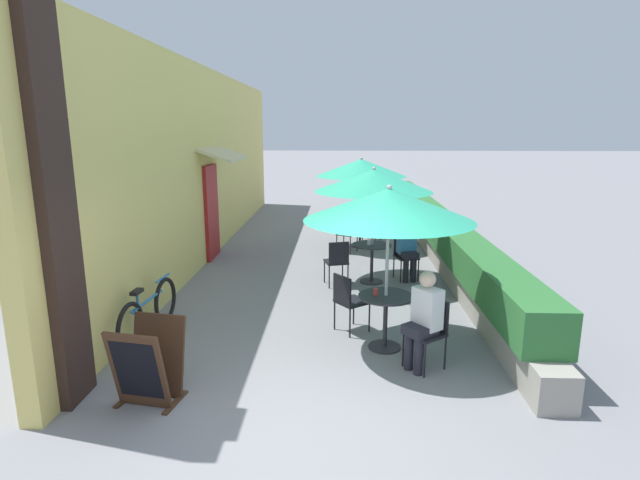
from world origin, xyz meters
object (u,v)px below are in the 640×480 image
at_px(cafe_chair_near_left, 429,327).
at_px(coffee_cup_near, 376,292).
at_px(patio_table_mid, 372,256).
at_px(cafe_chair_far_left, 369,221).
at_px(coffee_cup_far, 356,216).
at_px(seated_patron_mid_left, 407,246).
at_px(cafe_chair_mid_left, 405,253).
at_px(patio_table_far, 360,226).
at_px(menu_board, 149,363).
at_px(patio_umbrella_mid, 374,180).
at_px(patio_umbrella_near, 389,205).
at_px(cafe_chair_mid_right, 337,259).
at_px(patio_umbrella_far, 361,168).
at_px(coffee_cup_mid, 369,242).
at_px(patio_table_near, 386,311).
at_px(seated_patron_near_left, 424,316).
at_px(bicycle_leaning, 149,312).
at_px(cafe_chair_far_right, 350,231).
at_px(cafe_chair_near_right, 348,298).

bearing_deg(cafe_chair_near_left, coffee_cup_near, 12.31).
bearing_deg(patio_table_mid, cafe_chair_far_left, 87.49).
bearing_deg(coffee_cup_far, seated_patron_mid_left, -71.45).
bearing_deg(cafe_chair_mid_left, patio_table_far, -90.02).
bearing_deg(menu_board, patio_umbrella_mid, 69.11).
distance_m(patio_umbrella_near, cafe_chair_mid_right, 3.10).
bearing_deg(patio_umbrella_far, seated_patron_mid_left, -74.09).
bearing_deg(coffee_cup_mid, cafe_chair_mid_left, 22.41).
bearing_deg(patio_umbrella_far, cafe_chair_mid_right, -99.74).
relative_size(patio_table_near, cafe_chair_far_left, 0.86).
height_order(cafe_chair_near_left, coffee_cup_mid, cafe_chair_near_left).
bearing_deg(cafe_chair_far_left, seated_patron_near_left, 29.94).
xyz_separation_m(cafe_chair_mid_left, cafe_chair_far_left, (-0.50, 3.35, 0.00)).
distance_m(bicycle_leaning, menu_board, 1.82).
xyz_separation_m(patio_umbrella_near, seated_patron_near_left, (0.40, -0.58, -1.27)).
bearing_deg(seated_patron_mid_left, menu_board, 37.57).
relative_size(patio_umbrella_near, bicycle_leaning, 1.24).
relative_size(patio_table_mid, cafe_chair_mid_left, 0.86).
height_order(patio_table_near, cafe_chair_far_right, cafe_chair_far_right).
xyz_separation_m(cafe_chair_near_left, cafe_chair_far_left, (-0.33, 7.06, 0.00)).
relative_size(patio_table_near, seated_patron_mid_left, 0.60).
xyz_separation_m(patio_umbrella_near, coffee_cup_far, (-0.22, 5.80, -1.17)).
bearing_deg(patio_table_far, seated_patron_near_left, -85.52).
xyz_separation_m(coffee_cup_near, patio_table_mid, (0.14, 2.92, -0.26)).
relative_size(seated_patron_mid_left, menu_board, 1.39).
relative_size(seated_patron_mid_left, coffee_cup_mid, 13.89).
relative_size(patio_table_near, cafe_chair_mid_left, 0.86).
distance_m(patio_table_near, patio_umbrella_near, 1.43).
xyz_separation_m(patio_umbrella_far, cafe_chair_far_left, (0.26, 0.66, -1.44)).
distance_m(cafe_chair_near_left, cafe_chair_mid_left, 3.72).
xyz_separation_m(cafe_chair_near_right, cafe_chair_far_left, (0.65, 6.04, 0.00)).
xyz_separation_m(seated_patron_near_left, cafe_chair_mid_right, (-1.06, 3.25, -0.17)).
bearing_deg(cafe_chair_near_left, patio_umbrella_far, -32.27).
relative_size(patio_table_near, patio_table_far, 1.00).
xyz_separation_m(seated_patron_near_left, coffee_cup_mid, (-0.46, 3.49, 0.10)).
relative_size(cafe_chair_far_right, bicycle_leaning, 0.49).
height_order(seated_patron_near_left, cafe_chair_mid_right, seated_patron_near_left).
bearing_deg(cafe_chair_near_right, seated_patron_near_left, 1.66).
bearing_deg(coffee_cup_far, patio_table_near, -87.87).
distance_m(seated_patron_mid_left, bicycle_leaning, 4.92).
bearing_deg(cafe_chair_mid_left, patio_table_mid, 6.17).
bearing_deg(cafe_chair_far_left, patio_table_far, 6.17).
bearing_deg(cafe_chair_mid_left, cafe_chair_far_right, -78.98).
distance_m(coffee_cup_near, patio_table_far, 5.88).
distance_m(patio_umbrella_mid, seated_patron_mid_left, 1.45).
height_order(patio_umbrella_near, patio_table_far, patio_umbrella_near).
bearing_deg(patio_umbrella_far, patio_umbrella_mid, -87.94).
bearing_deg(patio_table_near, cafe_chair_near_right, 133.75).
height_order(seated_patron_near_left, patio_umbrella_mid, patio_umbrella_mid).
distance_m(patio_table_mid, bicycle_leaning, 4.26).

